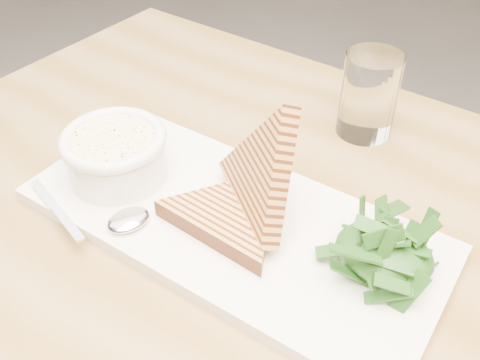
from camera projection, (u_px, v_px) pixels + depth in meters
The scene contains 13 objects.
table_top at pixel (305, 281), 0.54m from camera, with size 1.13×0.75×0.04m, color olive.
table_leg_bl at pixel (137, 197), 1.18m from camera, with size 0.06×0.06×0.70m, color olive.
platter at pixel (231, 221), 0.56m from camera, with size 0.44×0.20×0.02m, color white.
soup_bowl at pixel (117, 160), 0.60m from camera, with size 0.11×0.11×0.04m, color white.
soup at pixel (113, 140), 0.58m from camera, with size 0.09×0.09×0.01m, color beige.
bowl_rim at pixel (113, 139), 0.58m from camera, with size 0.12×0.12×0.01m, color white.
sandwich_flat at pixel (230, 215), 0.54m from camera, with size 0.16×0.16×0.02m, color #BE8141, non-canonical shape.
sandwich_lean at pixel (261, 174), 0.53m from camera, with size 0.16×0.16×0.09m, color #BE8141, non-canonical shape.
salad_base at pixel (384, 253), 0.50m from camera, with size 0.09×0.07×0.04m, color #143F10.
arugula_pile at pixel (386, 246), 0.49m from camera, with size 0.11×0.10×0.05m, color #264F1B, non-canonical shape.
spoon_bowl at pixel (128, 220), 0.55m from camera, with size 0.03×0.05×0.01m, color silver.
spoon_handle at pixel (56, 209), 0.56m from camera, with size 0.11×0.01×0.00m, color silver.
glass_near at pixel (369, 95), 0.67m from camera, with size 0.07×0.07×0.11m, color white.
Camera 1 is at (0.17, -0.24, 1.14)m, focal length 40.00 mm.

